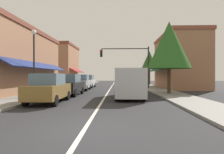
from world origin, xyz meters
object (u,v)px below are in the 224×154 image
parked_car_far_left (88,81)px  parked_car_nearest_left (49,88)px  parked_car_second_left (69,85)px  traffic_signal_mast_arm (130,59)px  parked_car_third_left (81,83)px  tree_right_near (169,45)px  street_lamp_left_near (34,52)px  tree_right_far (149,60)px  van_in_lane (129,82)px

parked_car_far_left → parked_car_nearest_left: bearing=-88.1°
parked_car_second_left → traffic_signal_mast_arm: traffic_signal_mast_arm is taller
parked_car_second_left → parked_car_far_left: bearing=92.1°
parked_car_nearest_left → traffic_signal_mast_arm: traffic_signal_mast_arm is taller
parked_car_third_left → tree_right_near: 10.37m
street_lamp_left_near → parked_car_third_left: bearing=74.9°
tree_right_far → traffic_signal_mast_arm: bearing=-113.7°
van_in_lane → tree_right_far: bearing=76.5°
parked_car_second_left → tree_right_far: size_ratio=0.71×
parked_car_nearest_left → traffic_signal_mast_arm: size_ratio=0.67×
parked_car_third_left → tree_right_near: size_ratio=0.65×
tree_right_near → parked_car_nearest_left: bearing=-148.2°
parked_car_second_left → parked_car_far_left: 10.54m
parked_car_nearest_left → street_lamp_left_near: size_ratio=0.82×
parked_car_third_left → parked_car_far_left: bearing=89.6°
parked_car_third_left → parked_car_far_left: same height
street_lamp_left_near → parked_car_nearest_left: bearing=-50.9°
parked_car_third_left → tree_right_near: (8.58, -4.72, 3.41)m
parked_car_nearest_left → parked_car_far_left: size_ratio=1.00×
van_in_lane → traffic_signal_mast_arm: bearing=85.8°
street_lamp_left_near → tree_right_far: bearing=58.5°
parked_car_second_left → van_in_lane: size_ratio=0.80×
parked_car_second_left → parked_car_far_left: (-0.17, 10.54, 0.00)m
parked_car_second_left → parked_car_third_left: bearing=92.3°
parked_car_far_left → street_lamp_left_near: bearing=-97.4°
tree_right_far → parked_car_far_left: bearing=-146.8°
tree_right_far → tree_right_near: bearing=-93.1°
parked_car_nearest_left → parked_car_second_left: bearing=87.8°
traffic_signal_mast_arm → tree_right_far: size_ratio=1.06×
parked_car_third_left → van_in_lane: 8.93m
parked_car_far_left → street_lamp_left_near: street_lamp_left_near is taller
van_in_lane → tree_right_near: size_ratio=0.82×
parked_car_nearest_left → tree_right_near: 10.65m
street_lamp_left_near → parked_car_far_left: bearing=81.1°
parked_car_far_left → tree_right_near: 13.43m
street_lamp_left_near → tree_right_far: tree_right_far is taller
parked_car_nearest_left → parked_car_third_left: 10.04m
parked_car_far_left → tree_right_far: bearing=34.7°
parked_car_nearest_left → parked_car_second_left: (0.09, 4.46, 0.00)m
parked_car_nearest_left → parked_car_third_left: same height
traffic_signal_mast_arm → tree_right_near: size_ratio=0.97×
van_in_lane → parked_car_nearest_left: bearing=-152.1°
parked_car_nearest_left → tree_right_far: (9.44, 21.22, 3.47)m
van_in_lane → traffic_signal_mast_arm: 10.46m
parked_car_second_left → tree_right_near: bearing=7.0°
parked_car_nearest_left → street_lamp_left_near: (-2.04, 2.51, 2.49)m
parked_car_second_left → tree_right_near: size_ratio=0.65×
parked_car_nearest_left → parked_car_far_left: same height
parked_car_nearest_left → traffic_signal_mast_arm: (5.71, 12.72, 2.83)m
parked_car_nearest_left → parked_car_third_left: size_ratio=1.00×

